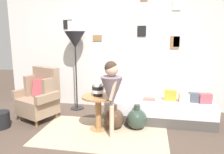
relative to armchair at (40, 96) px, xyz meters
name	(u,v)px	position (x,y,z in m)	size (l,w,h in m)	color
ground_plane	(89,150)	(1.21, -0.94, -0.44)	(12.00, 12.00, 0.00)	#4C3D33
gallery_wall	(114,47)	(1.21, 1.01, 0.86)	(4.80, 0.12, 2.60)	silver
rug	(102,133)	(1.28, -0.42, -0.43)	(2.05, 1.20, 0.01)	tan
armchair	(40,96)	(0.00, 0.00, 0.00)	(0.89, 0.80, 0.97)	olive
daybed	(159,109)	(2.19, 0.35, -0.24)	(1.91, 0.82, 0.40)	#4C4742
pillow_head	(205,99)	(2.96, 0.23, 0.05)	(0.20, 0.12, 0.17)	#D64C56
pillow_mid	(194,98)	(2.78, 0.27, 0.04)	(0.20, 0.12, 0.16)	#474C56
pillow_back	(184,98)	(2.60, 0.25, 0.04)	(0.17, 0.12, 0.15)	beige
pillow_extra	(170,95)	(2.37, 0.31, 0.05)	(0.22, 0.12, 0.19)	orange
side_table	(98,106)	(1.18, -0.27, -0.03)	(0.53, 0.53, 0.58)	#9E7042
vase_striped	(98,89)	(1.18, -0.26, 0.26)	(0.19, 0.19, 0.28)	black
floor_lamp	(75,42)	(0.48, 0.66, 0.97)	(0.42, 0.42, 1.63)	black
person_child	(112,89)	(1.44, -0.48, 0.33)	(0.34, 0.34, 1.19)	#D8AD8E
book_on_daybed	(149,99)	(2.00, 0.26, -0.02)	(0.22, 0.16, 0.03)	#8A6154
demijohn_near	(114,119)	(1.43, -0.18, -0.26)	(0.34, 0.34, 0.43)	#473323
demijohn_far	(137,119)	(1.81, -0.13, -0.26)	(0.34, 0.34, 0.43)	#2D3D33
magazine_basket	(1,120)	(-0.47, -0.50, -0.30)	(0.28, 0.28, 0.28)	black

